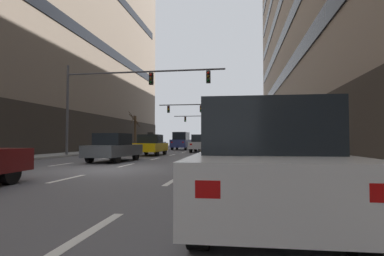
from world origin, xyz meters
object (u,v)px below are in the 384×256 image
Objects in this scene: traffic_signal_2 at (223,122)px; street_tree_0 at (135,131)px; car_parked_0 at (263,163)px; traffic_signal_0 at (121,89)px; car_driving_1 at (154,143)px; car_driving_0 at (114,148)px; car_driving_3 at (181,141)px; traffic_signal_1 at (218,113)px; pedestrian_1 at (267,142)px; pedestrian_0 at (293,142)px; taxi_driving_4 at (151,145)px; car_driving_6 at (202,143)px; taxi_driving_5 at (207,143)px; car_parked_1 at (249,150)px.

street_tree_0 is at bearing -129.73° from traffic_signal_2.
car_parked_0 is 0.40× the size of traffic_signal_0.
car_driving_1 is at bearing 97.44° from traffic_signal_0.
car_driving_0 is 20.00m from car_driving_3.
traffic_signal_1 is 10.96m from pedestrian_1.
car_driving_3 is at bearing -108.02° from traffic_signal_2.
car_driving_3 reaches higher than car_driving_0.
traffic_signal_1 is at bearing 105.51° from pedestrian_0.
taxi_driving_4 is at bearing 111.65° from car_parked_0.
car_driving_0 is at bearing -103.36° from car_driving_6.
car_driving_0 is 0.92× the size of street_tree_0.
car_driving_0 is 0.34× the size of traffic_signal_2.
street_tree_0 is at bearing 112.78° from car_parked_0.
car_driving_3 is at bearing 85.10° from traffic_signal_0.
street_tree_0 is (-13.47, 32.08, 1.49)m from car_parked_0.
taxi_driving_5 is (3.18, 19.92, 0.05)m from car_driving_0.
car_driving_6 is at bearing 65.18° from taxi_driving_4.
street_tree_0 is at bearing 114.22° from taxi_driving_4.
traffic_signal_2 is at bearing 78.87° from traffic_signal_0.
taxi_driving_4 reaches higher than pedestrian_1.
car_driving_6 is at bearing 102.34° from car_parked_1.
taxi_driving_4 reaches higher than car_parked_0.
car_parked_0 is 1.00× the size of street_tree_0.
pedestrian_1 is at bearing -78.04° from traffic_signal_2.
car_driving_0 is 0.98× the size of taxi_driving_4.
pedestrian_0 is at bearing 78.11° from car_parked_0.
car_driving_1 is at bearing 124.37° from pedestrian_0.
taxi_driving_4 is 4.99m from traffic_signal_0.
street_tree_0 is 3.06× the size of pedestrian_1.
taxi_driving_4 is 19.50m from car_parked_0.
car_driving_6 is (0.08, -6.21, 0.02)m from taxi_driving_5.
car_parked_0 reaches higher than car_driving_1.
car_driving_3 is 25.80m from car_parked_1.
car_driving_6 is at bearing 99.19° from car_parked_0.
traffic_signal_0 reaches higher than car_driving_0.
car_driving_6 is 0.40× the size of traffic_signal_1.
car_driving_6 is (3.27, -6.29, -0.21)m from car_driving_3.
car_driving_0 is 2.80× the size of pedestrian_1.
pedestrian_0 is 1.08× the size of pedestrian_1.
car_driving_3 is 1.02× the size of taxi_driving_4.
car_parked_1 is at bearing -58.23° from taxi_driving_4.
car_driving_6 is 18.89m from car_parked_1.
street_tree_0 is (-10.63, 1.17, -2.03)m from traffic_signal_1.
street_tree_0 reaches higher than pedestrian_1.
car_parked_0 reaches higher than car_driving_0.
car_driving_6 is 1.01× the size of car_parked_1.
car_driving_6 is 6.87m from pedestrian_1.
car_parked_1 is (4.04, -18.45, -0.01)m from car_driving_6.
traffic_signal_1 is at bearing -6.30° from street_tree_0.
taxi_driving_5 is 14.08m from traffic_signal_2.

